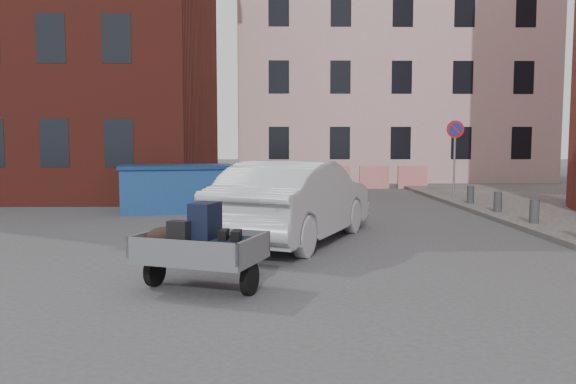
{
  "coord_description": "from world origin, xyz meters",
  "views": [
    {
      "loc": [
        -0.04,
        -9.61,
        2.0
      ],
      "look_at": [
        0.14,
        0.7,
        1.1
      ],
      "focal_mm": 35.0,
      "sensor_mm": 36.0,
      "label": 1
    }
  ],
  "objects": [
    {
      "name": "barriers",
      "position": [
        4.2,
        15.0,
        0.5
      ],
      "size": [
        4.7,
        0.18,
        1.0
      ],
      "color": "red",
      "rests_on": "ground"
    },
    {
      "name": "building_pink",
      "position": [
        6.0,
        22.0,
        7.0
      ],
      "size": [
        16.0,
        8.0,
        14.0
      ],
      "primitive_type": "cube",
      "color": "#D6A4A4",
      "rests_on": "ground"
    },
    {
      "name": "trailer",
      "position": [
        -1.1,
        -2.1,
        0.61
      ],
      "size": [
        1.88,
        1.98,
        1.2
      ],
      "rotation": [
        0.0,
        0.0,
        -0.35
      ],
      "color": "black",
      "rests_on": "ground"
    },
    {
      "name": "dumpster",
      "position": [
        -3.0,
        6.79,
        0.69
      ],
      "size": [
        3.54,
        2.33,
        1.37
      ],
      "rotation": [
        0.0,
        0.0,
        0.21
      ],
      "color": "navy",
      "rests_on": "ground"
    },
    {
      "name": "bollards",
      "position": [
        6.0,
        3.4,
        0.4
      ],
      "size": [
        0.22,
        9.02,
        0.55
      ],
      "color": "#3A3A3D",
      "rests_on": "sidewalk"
    },
    {
      "name": "ground",
      "position": [
        0.0,
        0.0,
        0.0
      ],
      "size": [
        120.0,
        120.0,
        0.0
      ],
      "primitive_type": "plane",
      "color": "#38383A",
      "rests_on": "ground"
    },
    {
      "name": "building_brick",
      "position": [
        -9.0,
        13.0,
        7.0
      ],
      "size": [
        12.0,
        10.0,
        14.0
      ],
      "primitive_type": "cube",
      "color": "#591E16",
      "rests_on": "ground"
    },
    {
      "name": "silver_car",
      "position": [
        0.34,
        1.75,
        0.82
      ],
      "size": [
        3.61,
        5.28,
        1.65
      ],
      "primitive_type": "imported",
      "rotation": [
        0.0,
        0.0,
        2.73
      ],
      "color": "#ADB0B4",
      "rests_on": "ground"
    },
    {
      "name": "no_parking_sign",
      "position": [
        6.0,
        9.48,
        2.01
      ],
      "size": [
        0.6,
        0.09,
        2.65
      ],
      "color": "gray",
      "rests_on": "sidewalk"
    }
  ]
}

